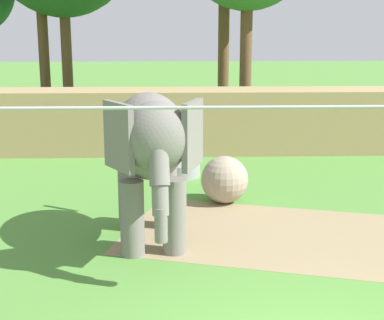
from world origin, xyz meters
The scene contains 5 objects.
dirt_patch centered at (0.21, 4.70, 0.00)m, with size 5.54×3.50×0.01m, color #937F5B.
embankment_wall centered at (0.00, 12.39, 0.99)m, with size 36.00×1.80×1.98m, color tan.
elephant centered at (-2.08, 4.20, 1.87)m, with size 1.73×3.81×2.83m.
enrichment_ball centered at (-0.53, 6.81, 0.54)m, with size 1.07×1.07×1.07m, color gray.
water_tub centered at (-1.52, 9.24, 0.18)m, with size 1.10×1.10×0.35m.
Camera 1 is at (-1.67, -5.86, 3.95)m, focal length 54.28 mm.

